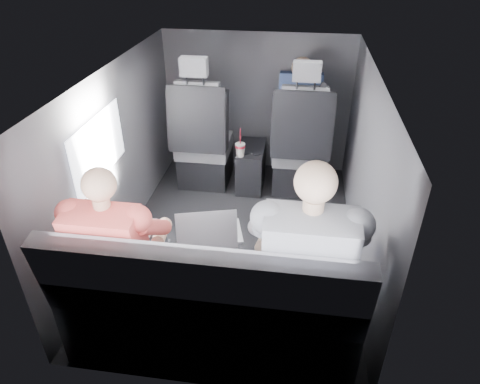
# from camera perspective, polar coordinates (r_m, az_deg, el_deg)

# --- Properties ---
(floor) EXTENTS (2.60, 2.60, 0.00)m
(floor) POSITION_cam_1_polar(r_m,az_deg,el_deg) (3.46, -0.31, -6.35)
(floor) COLOR black
(floor) RESTS_ON ground
(ceiling) EXTENTS (2.60, 2.60, 0.00)m
(ceiling) POSITION_cam_1_polar(r_m,az_deg,el_deg) (2.84, -0.39, 15.68)
(ceiling) COLOR #B2B2AD
(ceiling) RESTS_ON panel_back
(panel_left) EXTENTS (0.02, 2.60, 1.35)m
(panel_left) POSITION_cam_1_polar(r_m,az_deg,el_deg) (3.33, -15.89, 4.46)
(panel_left) COLOR #56565B
(panel_left) RESTS_ON floor
(panel_right) EXTENTS (0.02, 2.60, 1.35)m
(panel_right) POSITION_cam_1_polar(r_m,az_deg,el_deg) (3.10, 16.33, 2.31)
(panel_right) COLOR #56565B
(panel_right) RESTS_ON floor
(panel_front) EXTENTS (1.80, 0.02, 1.35)m
(panel_front) POSITION_cam_1_polar(r_m,az_deg,el_deg) (4.27, 2.27, 11.71)
(panel_front) COLOR #56565B
(panel_front) RESTS_ON floor
(panel_back) EXTENTS (1.80, 0.02, 1.35)m
(panel_back) POSITION_cam_1_polar(r_m,az_deg,el_deg) (2.06, -5.82, -13.57)
(panel_back) COLOR #56565B
(panel_back) RESTS_ON floor
(side_window) EXTENTS (0.02, 0.75, 0.42)m
(side_window) POSITION_cam_1_polar(r_m,az_deg,el_deg) (2.99, -18.28, 5.64)
(side_window) COLOR white
(side_window) RESTS_ON panel_left
(seatbelt) EXTENTS (0.35, 0.11, 0.59)m
(seatbelt) POSITION_cam_1_polar(r_m,az_deg,el_deg) (3.62, 8.41, 9.74)
(seatbelt) COLOR black
(seatbelt) RESTS_ON front_seat_right
(front_seat_left) EXTENTS (0.52, 0.58, 1.26)m
(front_seat_left) POSITION_cam_1_polar(r_m,az_deg,el_deg) (4.03, -4.94, 6.10)
(front_seat_left) COLOR black
(front_seat_left) RESTS_ON floor
(front_seat_right) EXTENTS (0.52, 0.58, 1.26)m
(front_seat_right) POSITION_cam_1_polar(r_m,az_deg,el_deg) (3.94, 8.01, 5.26)
(front_seat_right) COLOR black
(front_seat_right) RESTS_ON floor
(center_console) EXTENTS (0.24, 0.48, 0.41)m
(center_console) POSITION_cam_1_polar(r_m,az_deg,el_deg) (4.08, 1.49, 3.44)
(center_console) COLOR black
(center_console) RESTS_ON floor
(rear_bench) EXTENTS (1.60, 0.57, 0.92)m
(rear_bench) POSITION_cam_1_polar(r_m,az_deg,el_deg) (2.48, -4.06, -15.70)
(rear_bench) COLOR #5D5D62
(rear_bench) RESTS_ON floor
(soda_cup) EXTENTS (0.09, 0.09, 0.27)m
(soda_cup) POSITION_cam_1_polar(r_m,az_deg,el_deg) (3.80, 0.04, 5.72)
(soda_cup) COLOR white
(soda_cup) RESTS_ON center_console
(laptop_white) EXTENTS (0.30, 0.28, 0.22)m
(laptop_white) POSITION_cam_1_polar(r_m,az_deg,el_deg) (2.62, -15.14, -4.64)
(laptop_white) COLOR silver
(laptop_white) RESTS_ON passenger_rear_left
(laptop_silver) EXTENTS (0.39, 0.38, 0.24)m
(laptop_silver) POSITION_cam_1_polar(r_m,az_deg,el_deg) (2.49, -3.91, -5.39)
(laptop_silver) COLOR #ADADB2
(laptop_silver) RESTS_ON rear_bench
(laptop_black) EXTENTS (0.35, 0.37, 0.21)m
(laptop_black) POSITION_cam_1_polar(r_m,az_deg,el_deg) (2.47, 7.43, -6.19)
(laptop_black) COLOR black
(laptop_black) RESTS_ON passenger_rear_right
(passenger_rear_left) EXTENTS (0.48, 0.60, 1.18)m
(passenger_rear_left) POSITION_cam_1_polar(r_m,az_deg,el_deg) (2.47, -15.47, -7.53)
(passenger_rear_left) COLOR #36363B
(passenger_rear_left) RESTS_ON rear_bench
(passenger_rear_right) EXTENTS (0.55, 0.66, 1.29)m
(passenger_rear_right) POSITION_cam_1_polar(r_m,az_deg,el_deg) (2.28, 8.79, -9.24)
(passenger_rear_right) COLOR navy
(passenger_rear_right) RESTS_ON rear_bench
(passenger_front_right) EXTENTS (0.38, 0.38, 0.76)m
(passenger_front_right) POSITION_cam_1_polar(r_m,az_deg,el_deg) (4.04, 7.92, 11.30)
(passenger_front_right) COLOR navy
(passenger_front_right) RESTS_ON front_seat_right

